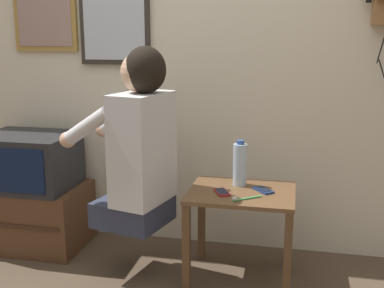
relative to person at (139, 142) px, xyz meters
The scene contains 11 objects.
wall_back 0.77m from the person, 70.01° to the left, with size 6.80×0.05×2.55m.
side_table 0.67m from the person, ahead, with size 0.57×0.46×0.52m.
person is the anchor object (origin of this frame).
tv_stand 1.05m from the person, 163.41° to the left, with size 0.71×0.47×0.40m.
television 0.87m from the person, 163.92° to the left, with size 0.56×0.45×0.34m.
framed_picture 1.16m from the person, 146.76° to the left, with size 0.43×0.03×0.45m.
wall_mirror 0.91m from the person, 121.33° to the left, with size 0.45×0.04×0.62m.
cell_phone_held 0.52m from the person, ahead, with size 0.11×0.14×0.01m.
cell_phone_spare 0.72m from the person, ahead, with size 0.13×0.13×0.01m.
water_bottle 0.58m from the person, 18.76° to the left, with size 0.08×0.08×0.26m.
toothbrush 0.64m from the person, ahead, with size 0.14×0.11×0.02m.
Camera 1 is at (0.62, -1.97, 1.35)m, focal length 45.00 mm.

